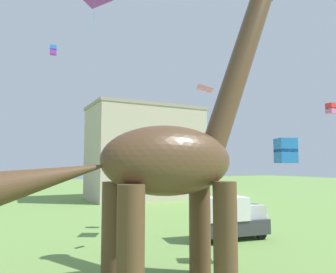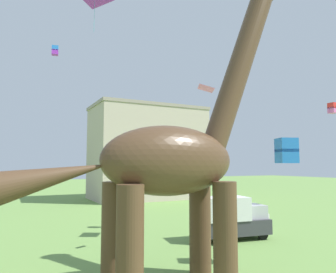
{
  "view_description": "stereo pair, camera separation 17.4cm",
  "coord_description": "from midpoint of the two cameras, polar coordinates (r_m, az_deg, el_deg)",
  "views": [
    {
      "loc": [
        -7.53,
        -8.08,
        5.61
      ],
      "look_at": [
        -0.16,
        6.13,
        7.03
      ],
      "focal_mm": 34.18,
      "sensor_mm": 36.0,
      "label": 1
    },
    {
      "loc": [
        -7.38,
        -8.16,
        5.61
      ],
      "look_at": [
        -0.16,
        6.13,
        7.03
      ],
      "focal_mm": 34.18,
      "sensor_mm": 36.0,
      "label": 2
    }
  ],
  "objects": [
    {
      "name": "dinosaur_sculpture",
      "position": [
        14.85,
        0.37,
        -4.31
      ],
      "size": [
        15.35,
        3.25,
        16.05
      ],
      "rotation": [
        0.0,
        0.0,
        0.42
      ],
      "color": "#513823",
      "rests_on": "ground_plane"
    },
    {
      "name": "parked_box_truck",
      "position": [
        25.3,
        11.38,
        -13.97
      ],
      "size": [
        5.85,
        2.93,
        3.2
      ],
      "rotation": [
        0.0,
        0.0,
        -0.15
      ],
      "color": "#38383D",
      "rests_on": "ground_plane"
    },
    {
      "name": "person_watching_child",
      "position": [
        30.32,
        17.36,
        -13.74
      ],
      "size": [
        0.57,
        0.25,
        1.51
      ],
      "rotation": [
        0.0,
        0.0,
        2.18
      ],
      "color": "#6B6056",
      "rests_on": "ground_plane"
    },
    {
      "name": "kite_trailing",
      "position": [
        21.45,
        -2.68,
        -3.76
      ],
      "size": [
        0.93,
        0.83,
        1.02
      ],
      "color": "black"
    },
    {
      "name": "kite_high_left",
      "position": [
        28.4,
        -3.27,
        -3.9
      ],
      "size": [
        0.7,
        0.7,
        0.85
      ],
      "color": "black"
    },
    {
      "name": "kite_near_low",
      "position": [
        28.09,
        27.49,
        4.52
      ],
      "size": [
        0.58,
        0.58,
        0.81
      ],
      "color": "red"
    },
    {
      "name": "kite_apex",
      "position": [
        19.42,
        20.62,
        -2.38
      ],
      "size": [
        1.28,
        1.28,
        1.42
      ],
      "color": "#287AE5"
    },
    {
      "name": "kite_far_right",
      "position": [
        25.27,
        6.97,
        8.5
      ],
      "size": [
        1.79,
        1.98,
        0.36
      ],
      "color": "pink"
    },
    {
      "name": "kite_near_high",
      "position": [
        31.17,
        -19.34,
        14.26
      ],
      "size": [
        0.64,
        0.64,
        0.8
      ],
      "color": "#287AE5"
    },
    {
      "name": "background_building_block",
      "position": [
        54.26,
        -3.6,
        -2.84
      ],
      "size": [
        18.51,
        10.79,
        15.38
      ],
      "color": "#B7A893",
      "rests_on": "ground_plane"
    }
  ]
}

